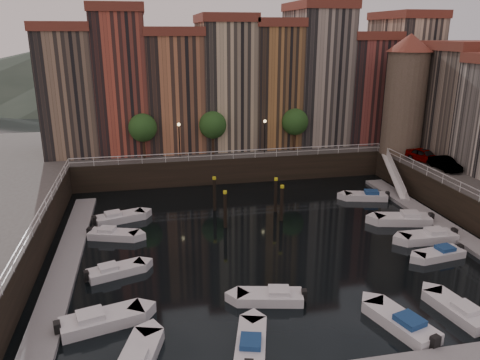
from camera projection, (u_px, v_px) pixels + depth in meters
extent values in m
plane|color=black|center=(268.00, 240.00, 39.72)|extent=(200.00, 200.00, 0.00)
cube|color=black|center=(220.00, 151.00, 63.56)|extent=(80.00, 20.00, 3.00)
cube|color=gray|center=(67.00, 262.00, 35.65)|extent=(2.00, 28.00, 0.35)
cube|color=gray|center=(446.00, 228.00, 41.82)|extent=(2.00, 28.00, 0.35)
cone|color=#2D382D|center=(70.00, 68.00, 134.65)|extent=(80.00, 80.00, 14.00)
cone|color=#2D382D|center=(191.00, 60.00, 140.72)|extent=(100.00, 100.00, 18.00)
cone|color=#2D382D|center=(302.00, 68.00, 148.29)|extent=(70.00, 70.00, 12.00)
cube|color=#816852|center=(72.00, 93.00, 55.23)|extent=(6.00, 10.00, 14.00)
cube|color=brown|center=(65.00, 27.00, 52.96)|extent=(6.30, 10.30, 1.00)
cube|color=#A54534|center=(122.00, 84.00, 56.05)|extent=(5.80, 10.00, 16.00)
cube|color=brown|center=(117.00, 8.00, 53.49)|extent=(6.10, 10.30, 1.00)
cube|color=#AF6C47|center=(174.00, 93.00, 57.60)|extent=(6.50, 10.00, 13.50)
cube|color=brown|center=(172.00, 31.00, 55.41)|extent=(6.80, 10.30, 1.00)
cube|color=#C9B28E|center=(225.00, 86.00, 58.58)|extent=(6.20, 10.00, 15.00)
cube|color=brown|center=(224.00, 18.00, 56.17)|extent=(6.50, 10.30, 1.00)
cube|color=#A06D3A|center=(270.00, 87.00, 59.78)|extent=(5.60, 10.00, 14.50)
cube|color=brown|center=(272.00, 23.00, 57.44)|extent=(5.90, 10.30, 1.00)
cube|color=gray|center=(315.00, 78.00, 60.62)|extent=(6.40, 10.00, 16.50)
cube|color=brown|center=(319.00, 6.00, 57.98)|extent=(6.70, 10.30, 1.00)
cube|color=brown|center=(359.00, 90.00, 62.33)|extent=(6.00, 10.00, 13.00)
cube|color=brown|center=(363.00, 35.00, 60.22)|extent=(6.30, 10.30, 1.00)
cube|color=#CCB395|center=(400.00, 80.00, 63.09)|extent=(5.90, 10.00, 15.50)
cube|color=brown|center=(407.00, 15.00, 60.60)|extent=(6.20, 10.30, 1.00)
cube|color=#77685A|center=(468.00, 105.00, 53.26)|extent=(9.00, 8.00, 12.00)
cube|color=brown|center=(476.00, 46.00, 51.30)|extent=(9.30, 8.30, 1.00)
cylinder|color=#6B5B4C|center=(404.00, 103.00, 54.36)|extent=(4.60, 4.60, 12.00)
cone|color=brown|center=(411.00, 43.00, 52.31)|extent=(5.20, 5.20, 2.00)
cylinder|color=black|center=(144.00, 148.00, 53.55)|extent=(0.30, 0.30, 2.40)
sphere|color=#1E4719|center=(143.00, 128.00, 52.83)|extent=(3.20, 3.20, 3.20)
cylinder|color=black|center=(213.00, 145.00, 55.07)|extent=(0.30, 0.30, 2.40)
sphere|color=#1E4719|center=(213.00, 125.00, 54.35)|extent=(3.20, 3.20, 3.20)
cylinder|color=black|center=(294.00, 141.00, 56.98)|extent=(0.30, 0.30, 2.40)
sphere|color=#1E4719|center=(295.00, 122.00, 56.26)|extent=(3.20, 3.20, 3.20)
cylinder|color=black|center=(179.00, 142.00, 53.14)|extent=(0.12, 0.12, 4.00)
sphere|color=#FFD88C|center=(179.00, 124.00, 52.53)|extent=(0.36, 0.36, 0.36)
cylinder|color=black|center=(265.00, 138.00, 55.04)|extent=(0.12, 0.12, 4.00)
sphere|color=#FFD88C|center=(265.00, 121.00, 54.44)|extent=(0.36, 0.36, 0.36)
cube|color=white|center=(233.00, 151.00, 53.47)|extent=(36.00, 0.08, 0.08)
cube|color=white|center=(233.00, 155.00, 53.61)|extent=(36.00, 0.06, 0.06)
cube|color=white|center=(470.00, 187.00, 41.02)|extent=(0.08, 34.00, 0.08)
cube|color=white|center=(470.00, 192.00, 41.16)|extent=(0.06, 34.00, 0.06)
cube|color=white|center=(35.00, 218.00, 34.16)|extent=(0.08, 34.00, 0.08)
cube|color=white|center=(36.00, 223.00, 34.30)|extent=(0.06, 34.00, 0.06)
cube|color=white|center=(395.00, 175.00, 51.79)|extent=(2.78, 8.26, 2.81)
cube|color=white|center=(395.00, 171.00, 51.64)|extent=(1.93, 8.32, 3.65)
cylinder|color=black|center=(225.00, 212.00, 41.99)|extent=(0.32, 0.32, 3.60)
cylinder|color=gold|center=(225.00, 192.00, 41.44)|extent=(0.36, 0.36, 0.25)
cylinder|color=black|center=(215.00, 196.00, 46.01)|extent=(0.32, 0.32, 3.60)
cylinder|color=gold|center=(214.00, 178.00, 45.45)|extent=(0.36, 0.36, 0.25)
cylinder|color=black|center=(282.00, 205.00, 43.50)|extent=(0.32, 0.32, 3.60)
cylinder|color=gold|center=(282.00, 187.00, 42.95)|extent=(0.36, 0.36, 0.25)
cylinder|color=black|center=(276.00, 197.00, 45.70)|extent=(0.32, 0.32, 3.60)
cylinder|color=gold|center=(276.00, 179.00, 45.14)|extent=(0.36, 0.36, 0.25)
cube|color=silver|center=(102.00, 321.00, 28.09)|extent=(5.14, 3.03, 0.82)
cube|color=silver|center=(90.00, 317.00, 27.66)|extent=(1.82, 1.66, 0.55)
cube|color=black|center=(57.00, 328.00, 26.94)|extent=(0.51, 0.63, 0.77)
cube|color=silver|center=(116.00, 271.00, 34.06)|extent=(4.31, 2.74, 0.69)
cube|color=silver|center=(108.00, 268.00, 33.67)|extent=(1.56, 1.44, 0.46)
cube|color=black|center=(86.00, 275.00, 32.99)|extent=(0.45, 0.53, 0.64)
cube|color=silver|center=(114.00, 235.00, 40.09)|extent=(4.43, 2.80, 0.70)
cube|color=silver|center=(107.00, 230.00, 40.02)|extent=(1.60, 1.48, 0.47)
cube|color=black|center=(89.00, 231.00, 40.25)|extent=(0.46, 0.55, 0.66)
cube|color=silver|center=(120.00, 218.00, 43.73)|extent=(4.78, 2.98, 0.76)
cube|color=silver|center=(113.00, 215.00, 43.32)|extent=(1.72, 1.59, 0.51)
cube|color=black|center=(94.00, 220.00, 42.58)|extent=(0.49, 0.59, 0.71)
cube|color=silver|center=(439.00, 255.00, 36.59)|extent=(4.14, 2.06, 0.68)
cube|color=navy|center=(445.00, 249.00, 36.64)|extent=(1.40, 1.24, 0.45)
cube|color=black|center=(460.00, 248.00, 37.17)|extent=(0.37, 0.49, 0.63)
cube|color=silver|center=(428.00, 238.00, 39.51)|extent=(4.68, 1.88, 0.79)
cube|color=silver|center=(435.00, 232.00, 39.47)|extent=(1.50, 1.29, 0.53)
cube|color=black|center=(454.00, 233.00, 39.85)|extent=(0.38, 0.53, 0.74)
cube|color=silver|center=(402.00, 220.00, 43.20)|extent=(5.24, 2.97, 0.84)
cube|color=silver|center=(410.00, 215.00, 43.03)|extent=(1.83, 1.66, 0.56)
cube|color=black|center=(431.00, 217.00, 43.06)|extent=(0.51, 0.63, 0.79)
cube|color=silver|center=(366.00, 197.00, 49.44)|extent=(4.61, 2.72, 0.74)
cube|color=navy|center=(372.00, 193.00, 49.28)|extent=(1.63, 1.49, 0.49)
cube|color=black|center=(387.00, 195.00, 49.25)|extent=(0.46, 0.56, 0.69)
cube|color=silver|center=(138.00, 359.00, 24.80)|extent=(2.99, 4.87, 0.78)
cube|color=silver|center=(134.00, 360.00, 24.07)|extent=(1.61, 1.75, 0.52)
cube|color=silver|center=(251.00, 343.00, 26.17)|extent=(2.72, 4.49, 0.72)
cube|color=navy|center=(251.00, 343.00, 25.49)|extent=(1.47, 1.60, 0.48)
cube|color=silver|center=(400.00, 323.00, 27.90)|extent=(3.10, 5.05, 0.81)
cube|color=navy|center=(410.00, 322.00, 27.21)|extent=(1.66, 1.81, 0.54)
cube|color=black|center=(435.00, 342.00, 25.74)|extent=(0.62, 0.51, 0.75)
cube|color=silver|center=(457.00, 310.00, 29.20)|extent=(2.42, 4.68, 0.76)
cube|color=silver|center=(466.00, 309.00, 28.52)|extent=(1.43, 1.60, 0.51)
imported|color=gray|center=(424.00, 156.00, 52.02)|extent=(2.94, 4.62, 1.46)
imported|color=gray|center=(445.00, 164.00, 48.96)|extent=(1.53, 4.13, 1.35)
cube|color=silver|center=(270.00, 298.00, 30.62)|extent=(4.53, 2.53, 0.73)
cube|color=silver|center=(279.00, 292.00, 30.48)|extent=(1.58, 1.43, 0.49)
cube|color=black|center=(304.00, 295.00, 30.51)|extent=(0.44, 0.55, 0.68)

